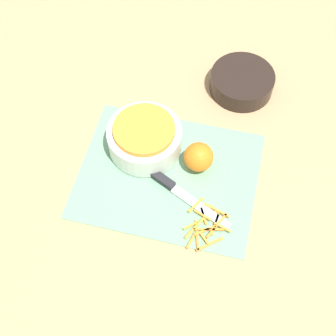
{
  "coord_description": "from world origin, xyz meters",
  "views": [
    {
      "loc": [
        0.13,
        -0.55,
        0.99
      ],
      "look_at": [
        0.0,
        0.0,
        0.04
      ],
      "focal_mm": 50.0,
      "sensor_mm": 36.0,
      "label": 1
    }
  ],
  "objects_px": {
    "bowl_speckled": "(145,138)",
    "knife": "(166,182)",
    "orange_left": "(199,157)",
    "bowl_dark": "(242,82)"
  },
  "relations": [
    {
      "from": "knife",
      "to": "orange_left",
      "type": "relative_size",
      "value": 3.54
    },
    {
      "from": "bowl_speckled",
      "to": "orange_left",
      "type": "bearing_deg",
      "value": -9.03
    },
    {
      "from": "bowl_speckled",
      "to": "knife",
      "type": "bearing_deg",
      "value": -50.13
    },
    {
      "from": "bowl_speckled",
      "to": "orange_left",
      "type": "height_order",
      "value": "bowl_speckled"
    },
    {
      "from": "bowl_dark",
      "to": "orange_left",
      "type": "distance_m",
      "value": 0.28
    },
    {
      "from": "bowl_speckled",
      "to": "bowl_dark",
      "type": "bearing_deg",
      "value": 50.65
    },
    {
      "from": "bowl_dark",
      "to": "knife",
      "type": "height_order",
      "value": "bowl_dark"
    },
    {
      "from": "bowl_speckled",
      "to": "bowl_dark",
      "type": "distance_m",
      "value": 0.32
    },
    {
      "from": "knife",
      "to": "orange_left",
      "type": "bearing_deg",
      "value": 72.5
    },
    {
      "from": "bowl_speckled",
      "to": "bowl_dark",
      "type": "relative_size",
      "value": 1.07
    }
  ]
}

